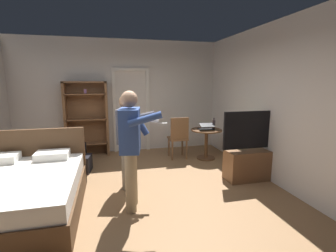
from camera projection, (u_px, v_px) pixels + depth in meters
The scene contains 15 objects.
ground_plane at pixel (131, 195), 3.92m from camera, with size 5.82×5.82×0.00m, color olive.
wall_back at pixel (120, 97), 6.25m from camera, with size 5.29×0.12×2.83m, color silver.
wall_right at pixel (278, 104), 4.27m from camera, with size 0.12×5.53×2.83m, color silver.
doorway_frame at pixel (131, 104), 6.28m from camera, with size 0.93×0.08×2.13m.
bed at pixel (15, 193), 3.33m from camera, with size 1.69×1.98×1.02m.
bookshelf at pixel (87, 116), 5.93m from camera, with size 1.01×0.32×1.80m.
tv_flatscreen at pixel (251, 159), 4.52m from camera, with size 1.17×0.40×1.28m.
side_table at pixel (206, 139), 5.71m from camera, with size 0.71×0.71×0.70m.
laptop at pixel (206, 128), 5.61m from camera, with size 0.35×0.36×0.16m.
bottle_on_table at pixel (214, 125), 5.61m from camera, with size 0.06×0.06×0.28m.
wooden_chair at pixel (178, 136), 5.70m from camera, with size 0.42×0.42×0.99m.
person_blue_shirt at pixel (131, 142), 3.39m from camera, with size 0.61×0.67×1.68m.
person_striped_shirt at pixel (127, 136), 4.10m from camera, with size 0.66×0.67×1.58m.
suitcase_dark at pixel (78, 164), 4.91m from camera, with size 0.50×0.39×0.33m, color black.
suitcase_small at pixel (70, 155), 5.32m from camera, with size 0.62×0.36×0.46m, color black.
Camera 1 is at (-0.30, -3.69, 1.80)m, focal length 26.18 mm.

